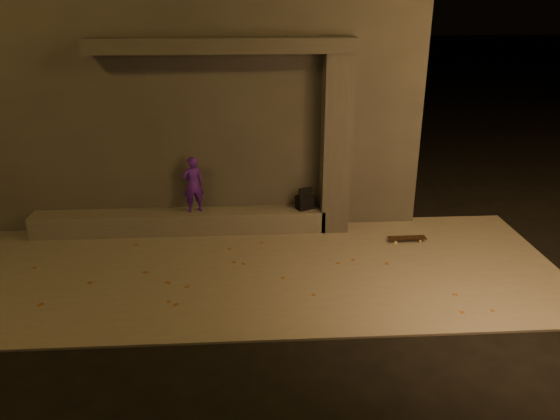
{
  "coord_description": "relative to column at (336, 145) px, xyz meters",
  "views": [
    {
      "loc": [
        -0.08,
        -6.78,
        4.67
      ],
      "look_at": [
        0.47,
        2.0,
        1.17
      ],
      "focal_mm": 35.0,
      "sensor_mm": 36.0,
      "label": 1
    }
  ],
  "objects": [
    {
      "name": "ledge",
      "position": [
        -3.2,
        0.0,
        -1.58
      ],
      "size": [
        6.0,
        0.55,
        0.45
      ],
      "primitive_type": "cube",
      "color": "#585450",
      "rests_on": "sidewalk"
    },
    {
      "name": "ground",
      "position": [
        -1.7,
        -3.75,
        -1.84
      ],
      "size": [
        120.0,
        120.0,
        0.0
      ],
      "primitive_type": "plane",
      "color": "black",
      "rests_on": "ground"
    },
    {
      "name": "backpack",
      "position": [
        -0.6,
        0.0,
        -1.18
      ],
      "size": [
        0.41,
        0.35,
        0.49
      ],
      "rotation": [
        0.0,
        0.0,
        0.43
      ],
      "color": "black",
      "rests_on": "ledge"
    },
    {
      "name": "building",
      "position": [
        -2.7,
        2.74,
        0.77
      ],
      "size": [
        9.0,
        5.1,
        5.22
      ],
      "color": "#3C3936",
      "rests_on": "ground"
    },
    {
      "name": "skateboarder",
      "position": [
        -2.88,
        0.0,
        -0.77
      ],
      "size": [
        0.49,
        0.4,
        1.16
      ],
      "primitive_type": "imported",
      "rotation": [
        0.0,
        0.0,
        3.47
      ],
      "color": "#431692",
      "rests_on": "ledge"
    },
    {
      "name": "sidewalk",
      "position": [
        -1.7,
        -1.75,
        -1.82
      ],
      "size": [
        11.0,
        4.4,
        0.04
      ],
      "primitive_type": "cube",
      "color": "#69645C",
      "rests_on": "ground"
    },
    {
      "name": "column",
      "position": [
        0.0,
        0.0,
        0.0
      ],
      "size": [
        0.55,
        0.55,
        3.6
      ],
      "primitive_type": "cube",
      "color": "#3C3936",
      "rests_on": "sidewalk"
    },
    {
      "name": "skateboard",
      "position": [
        1.39,
        -0.77,
        -1.73
      ],
      "size": [
        0.76,
        0.22,
        0.08
      ],
      "rotation": [
        0.0,
        0.0,
        0.03
      ],
      "color": "black",
      "rests_on": "sidewalk"
    },
    {
      "name": "canopy",
      "position": [
        -2.2,
        0.05,
        1.94
      ],
      "size": [
        5.0,
        0.7,
        0.28
      ],
      "primitive_type": "cube",
      "color": "#3C3936",
      "rests_on": "column"
    }
  ]
}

